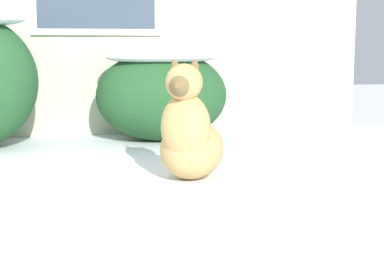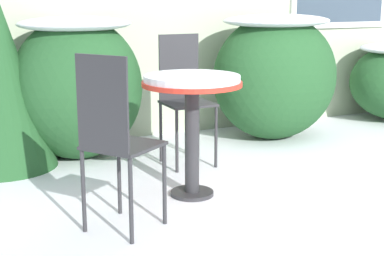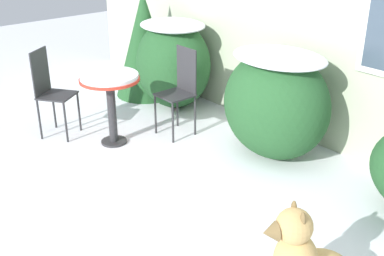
# 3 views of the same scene
# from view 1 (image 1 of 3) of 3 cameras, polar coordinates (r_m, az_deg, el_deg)

# --- Properties ---
(shrub_right) EXTENTS (1.20, 0.93, 0.82)m
(shrub_right) POSITION_cam_1_polar(r_m,az_deg,el_deg) (5.39, -2.94, 3.51)
(shrub_right) COLOR #235128
(shrub_right) RESTS_ON ground_plane
(dog) EXTENTS (0.61, 0.73, 0.79)m
(dog) POSITION_cam_1_polar(r_m,az_deg,el_deg) (3.80, -0.24, -0.86)
(dog) COLOR tan
(dog) RESTS_ON ground_plane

